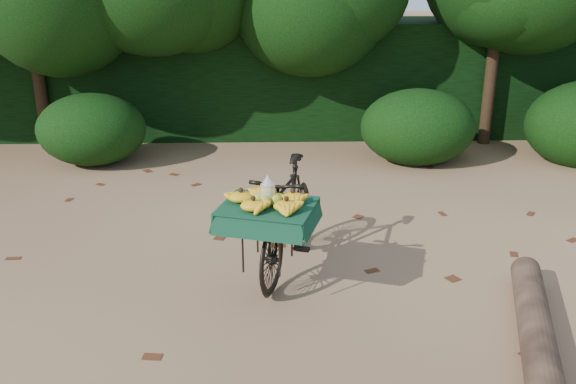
{
  "coord_description": "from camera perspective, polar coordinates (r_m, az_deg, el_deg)",
  "views": [
    {
      "loc": [
        -0.54,
        -3.91,
        2.53
      ],
      "look_at": [
        -0.4,
        0.91,
        0.78
      ],
      "focal_mm": 38.0,
      "sensor_mm": 36.0,
      "label": 1
    }
  ],
  "objects": [
    {
      "name": "ground",
      "position": [
        4.69,
        5.39,
        -12.84
      ],
      "size": [
        80.0,
        80.0,
        0.0
      ],
      "primitive_type": "plane",
      "color": "tan",
      "rests_on": "ground"
    },
    {
      "name": "vendor_bicycle",
      "position": [
        5.35,
        -0.11,
        -2.3
      ],
      "size": [
        1.05,
        1.81,
        1.0
      ],
      "rotation": [
        0.0,
        0.0,
        -0.29
      ],
      "color": "black",
      "rests_on": "ground"
    },
    {
      "name": "hedge_backdrop",
      "position": [
        10.36,
        1.39,
        10.82
      ],
      "size": [
        26.0,
        1.8,
        1.8
      ],
      "primitive_type": "cube",
      "color": "black",
      "rests_on": "ground"
    },
    {
      "name": "tree_row",
      "position": [
        9.43,
        -2.41,
        16.65
      ],
      "size": [
        14.5,
        2.0,
        4.0
      ],
      "primitive_type": null,
      "color": "black",
      "rests_on": "ground"
    },
    {
      "name": "bush_clumps",
      "position": [
        8.53,
        5.44,
        5.69
      ],
      "size": [
        8.8,
        1.7,
        0.9
      ],
      "primitive_type": null,
      "color": "black",
      "rests_on": "ground"
    },
    {
      "name": "leaf_litter",
      "position": [
        5.24,
        4.55,
        -8.96
      ],
      "size": [
        7.0,
        7.3,
        0.01
      ],
      "primitive_type": null,
      "color": "#4E2714",
      "rests_on": "ground"
    }
  ]
}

